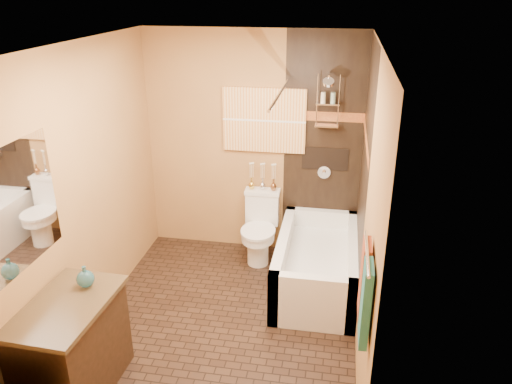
% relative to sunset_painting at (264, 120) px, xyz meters
% --- Properties ---
extents(floor, '(3.00, 3.00, 0.00)m').
position_rel_sunset_painting_xyz_m(floor, '(-0.13, -1.48, -1.55)').
color(floor, black).
rests_on(floor, ground).
extents(wall_left, '(0.02, 3.00, 2.50)m').
position_rel_sunset_painting_xyz_m(wall_left, '(-1.33, -1.48, -0.30)').
color(wall_left, '#B07D44').
rests_on(wall_left, floor).
extents(wall_right, '(0.02, 3.00, 2.50)m').
position_rel_sunset_painting_xyz_m(wall_right, '(1.07, -1.48, -0.30)').
color(wall_right, '#B07D44').
rests_on(wall_right, floor).
extents(wall_back, '(2.40, 0.02, 2.50)m').
position_rel_sunset_painting_xyz_m(wall_back, '(-0.13, 0.02, -0.30)').
color(wall_back, '#B07D44').
rests_on(wall_back, floor).
extents(wall_front, '(2.40, 0.02, 2.50)m').
position_rel_sunset_painting_xyz_m(wall_front, '(-0.13, -2.98, -0.30)').
color(wall_front, '#B07D44').
rests_on(wall_front, floor).
extents(ceiling, '(3.00, 3.00, 0.00)m').
position_rel_sunset_painting_xyz_m(ceiling, '(-0.13, -1.48, 0.95)').
color(ceiling, silver).
rests_on(ceiling, wall_back).
extents(alcove_tile_back, '(0.85, 0.01, 2.50)m').
position_rel_sunset_painting_xyz_m(alcove_tile_back, '(0.65, 0.01, -0.30)').
color(alcove_tile_back, black).
rests_on(alcove_tile_back, wall_back).
extents(alcove_tile_right, '(0.01, 1.50, 2.50)m').
position_rel_sunset_painting_xyz_m(alcove_tile_right, '(1.06, -0.73, -0.30)').
color(alcove_tile_right, black).
rests_on(alcove_tile_right, wall_right).
extents(mosaic_band_back, '(0.85, 0.01, 0.10)m').
position_rel_sunset_painting_xyz_m(mosaic_band_back, '(0.65, 0.00, 0.07)').
color(mosaic_band_back, maroon).
rests_on(mosaic_band_back, alcove_tile_back).
extents(mosaic_band_right, '(0.01, 1.50, 0.10)m').
position_rel_sunset_painting_xyz_m(mosaic_band_right, '(1.05, -0.73, 0.07)').
color(mosaic_band_right, maroon).
rests_on(mosaic_band_right, alcove_tile_right).
extents(alcove_niche, '(0.50, 0.01, 0.25)m').
position_rel_sunset_painting_xyz_m(alcove_niche, '(0.67, 0.01, -0.40)').
color(alcove_niche, black).
rests_on(alcove_niche, alcove_tile_back).
extents(shower_fixtures, '(0.24, 0.33, 1.16)m').
position_rel_sunset_painting_xyz_m(shower_fixtures, '(0.67, -0.10, 0.12)').
color(shower_fixtures, silver).
rests_on(shower_fixtures, floor).
extents(curtain_rod, '(0.03, 1.55, 0.03)m').
position_rel_sunset_painting_xyz_m(curtain_rod, '(0.27, -0.73, 0.47)').
color(curtain_rod, silver).
rests_on(curtain_rod, wall_back).
extents(towel_bar, '(0.02, 0.55, 0.02)m').
position_rel_sunset_painting_xyz_m(towel_bar, '(1.02, -2.53, -0.10)').
color(towel_bar, silver).
rests_on(towel_bar, wall_right).
extents(towel_teal, '(0.05, 0.22, 0.52)m').
position_rel_sunset_painting_xyz_m(towel_teal, '(1.03, -2.66, -0.37)').
color(towel_teal, '#216F67').
rests_on(towel_teal, towel_bar).
extents(towel_rust, '(0.05, 0.22, 0.52)m').
position_rel_sunset_painting_xyz_m(towel_rust, '(1.03, -2.40, -0.37)').
color(towel_rust, maroon).
rests_on(towel_rust, towel_bar).
extents(sunset_painting, '(0.90, 0.04, 0.70)m').
position_rel_sunset_painting_xyz_m(sunset_painting, '(0.00, 0.00, 0.00)').
color(sunset_painting, orange).
rests_on(sunset_painting, wall_back).
extents(vanity_mirror, '(0.01, 1.00, 0.90)m').
position_rel_sunset_painting_xyz_m(vanity_mirror, '(-1.32, -2.48, -0.05)').
color(vanity_mirror, white).
rests_on(vanity_mirror, wall_left).
extents(bathtub, '(0.80, 1.50, 0.55)m').
position_rel_sunset_painting_xyz_m(bathtub, '(0.67, -0.73, -1.33)').
color(bathtub, white).
rests_on(bathtub, floor).
extents(toilet, '(0.40, 0.58, 0.77)m').
position_rel_sunset_painting_xyz_m(toilet, '(0.00, -0.26, -1.16)').
color(toilet, white).
rests_on(toilet, floor).
extents(vanity, '(0.59, 0.92, 0.79)m').
position_rel_sunset_painting_xyz_m(vanity, '(-1.05, -2.48, -1.15)').
color(vanity, black).
rests_on(vanity, floor).
extents(teal_bottle, '(0.17, 0.17, 0.21)m').
position_rel_sunset_painting_xyz_m(teal_bottle, '(-1.00, -2.24, -0.67)').
color(teal_bottle, '#245F6C').
rests_on(teal_bottle, vanity).
extents(bud_vases, '(0.31, 0.07, 0.31)m').
position_rel_sunset_painting_xyz_m(bud_vases, '(0.00, -0.09, -0.61)').
color(bud_vases, gold).
rests_on(bud_vases, toilet).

